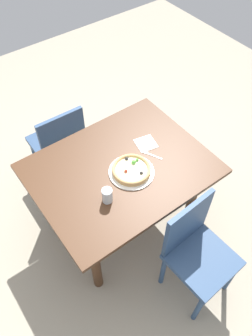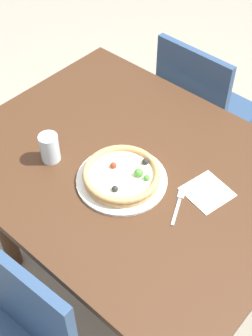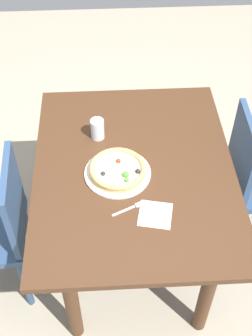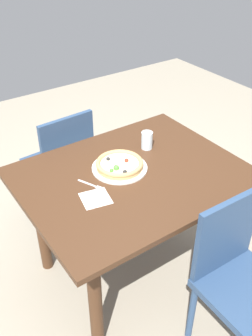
{
  "view_description": "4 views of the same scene",
  "coord_description": "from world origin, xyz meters",
  "px_view_note": "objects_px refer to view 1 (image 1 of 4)",
  "views": [
    {
      "loc": [
        -0.83,
        -1.19,
        2.54
      ],
      "look_at": [
        0.02,
        -0.04,
        0.77
      ],
      "focal_mm": 35.93,
      "sensor_mm": 36.0,
      "label": 1
    },
    {
      "loc": [
        0.72,
        -0.82,
        1.89
      ],
      "look_at": [
        0.02,
        -0.04,
        0.77
      ],
      "focal_mm": 47.99,
      "sensor_mm": 36.0,
      "label": 2
    },
    {
      "loc": [
        1.42,
        -0.12,
        2.29
      ],
      "look_at": [
        0.02,
        -0.04,
        0.77
      ],
      "focal_mm": 47.41,
      "sensor_mm": 36.0,
      "label": 3
    },
    {
      "loc": [
        0.99,
        1.37,
        1.96
      ],
      "look_at": [
        0.02,
        -0.04,
        0.77
      ],
      "focal_mm": 40.55,
      "sensor_mm": 36.0,
      "label": 4
    }
  ],
  "objects_px": {
    "pizza": "(131,170)",
    "napkin": "(146,143)",
    "drinking_glass": "(107,195)",
    "plate": "(131,172)",
    "dining_table": "(121,178)",
    "fork": "(150,154)",
    "chair_near": "(196,250)",
    "chair_far": "(59,144)"
  },
  "relations": [
    {
      "from": "plate",
      "to": "pizza",
      "type": "xyz_separation_m",
      "value": [
        0.0,
        0.0,
        0.03
      ]
    },
    {
      "from": "dining_table",
      "to": "drinking_glass",
      "type": "bearing_deg",
      "value": -143.17
    },
    {
      "from": "chair_near",
      "to": "chair_far",
      "type": "height_order",
      "value": "same"
    },
    {
      "from": "plate",
      "to": "chair_near",
      "type": "bearing_deg",
      "value": -82.42
    },
    {
      "from": "chair_near",
      "to": "chair_far",
      "type": "bearing_deg",
      "value": -82.67
    },
    {
      "from": "plate",
      "to": "drinking_glass",
      "type": "distance_m",
      "value": 0.28
    },
    {
      "from": "plate",
      "to": "pizza",
      "type": "relative_size",
      "value": 1.18
    },
    {
      "from": "chair_far",
      "to": "fork",
      "type": "height_order",
      "value": "chair_far"
    },
    {
      "from": "pizza",
      "to": "chair_far",
      "type": "bearing_deg",
      "value": 102.76
    },
    {
      "from": "chair_far",
      "to": "plate",
      "type": "height_order",
      "value": "chair_far"
    },
    {
      "from": "drinking_glass",
      "to": "napkin",
      "type": "height_order",
      "value": "drinking_glass"
    },
    {
      "from": "chair_near",
      "to": "pizza",
      "type": "distance_m",
      "value": 0.68
    },
    {
      "from": "dining_table",
      "to": "fork",
      "type": "distance_m",
      "value": 0.27
    },
    {
      "from": "fork",
      "to": "napkin",
      "type": "distance_m",
      "value": 0.11
    },
    {
      "from": "chair_far",
      "to": "fork",
      "type": "bearing_deg",
      "value": -61.0
    },
    {
      "from": "dining_table",
      "to": "chair_near",
      "type": "xyz_separation_m",
      "value": [
        0.11,
        -0.69,
        -0.14
      ]
    },
    {
      "from": "chair_near",
      "to": "drinking_glass",
      "type": "bearing_deg",
      "value": -60.0
    },
    {
      "from": "chair_near",
      "to": "drinking_glass",
      "type": "height_order",
      "value": "chair_near"
    },
    {
      "from": "pizza",
      "to": "napkin",
      "type": "distance_m",
      "value": 0.29
    },
    {
      "from": "plate",
      "to": "pizza",
      "type": "distance_m",
      "value": 0.03
    },
    {
      "from": "napkin",
      "to": "fork",
      "type": "bearing_deg",
      "value": -114.37
    },
    {
      "from": "plate",
      "to": "fork",
      "type": "height_order",
      "value": "plate"
    },
    {
      "from": "plate",
      "to": "drinking_glass",
      "type": "relative_size",
      "value": 2.89
    },
    {
      "from": "chair_near",
      "to": "fork",
      "type": "height_order",
      "value": "chair_near"
    },
    {
      "from": "pizza",
      "to": "plate",
      "type": "bearing_deg",
      "value": -139.11
    },
    {
      "from": "dining_table",
      "to": "fork",
      "type": "relative_size",
      "value": 7.7
    },
    {
      "from": "dining_table",
      "to": "drinking_glass",
      "type": "distance_m",
      "value": 0.33
    },
    {
      "from": "drinking_glass",
      "to": "plate",
      "type": "bearing_deg",
      "value": 19.11
    },
    {
      "from": "chair_near",
      "to": "drinking_glass",
      "type": "relative_size",
      "value": 8.21
    },
    {
      "from": "pizza",
      "to": "chair_near",
      "type": "bearing_deg",
      "value": -82.49
    },
    {
      "from": "plate",
      "to": "drinking_glass",
      "type": "xyz_separation_m",
      "value": [
        -0.26,
        -0.09,
        0.05
      ]
    },
    {
      "from": "dining_table",
      "to": "drinking_glass",
      "type": "height_order",
      "value": "drinking_glass"
    },
    {
      "from": "plate",
      "to": "napkin",
      "type": "bearing_deg",
      "value": 31.56
    },
    {
      "from": "dining_table",
      "to": "pizza",
      "type": "relative_size",
      "value": 4.58
    },
    {
      "from": "dining_table",
      "to": "pizza",
      "type": "distance_m",
      "value": 0.17
    },
    {
      "from": "chair_far",
      "to": "pizza",
      "type": "height_order",
      "value": "chair_far"
    },
    {
      "from": "napkin",
      "to": "drinking_glass",
      "type": "bearing_deg",
      "value": -154.48
    },
    {
      "from": "chair_near",
      "to": "fork",
      "type": "relative_size",
      "value": 5.62
    },
    {
      "from": "chair_near",
      "to": "fork",
      "type": "distance_m",
      "value": 0.72
    },
    {
      "from": "chair_near",
      "to": "chair_far",
      "type": "xyz_separation_m",
      "value": [
        -0.25,
        1.37,
        0.0
      ]
    },
    {
      "from": "chair_far",
      "to": "pizza",
      "type": "relative_size",
      "value": 3.34
    },
    {
      "from": "pizza",
      "to": "drinking_glass",
      "type": "distance_m",
      "value": 0.27
    }
  ]
}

